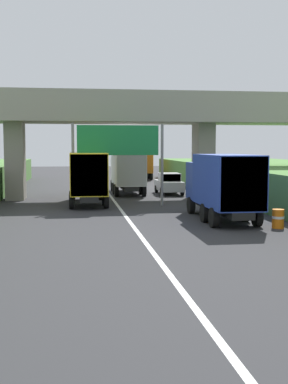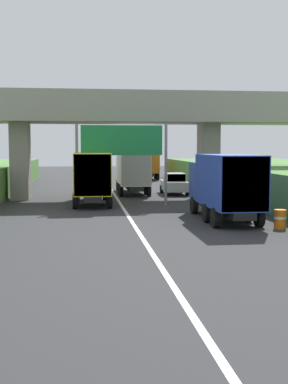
{
  "view_description": "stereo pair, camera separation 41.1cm",
  "coord_description": "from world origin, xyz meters",
  "px_view_note": "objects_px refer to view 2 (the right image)",
  "views": [
    {
      "loc": [
        -2.81,
        1.12,
        3.83
      ],
      "look_at": [
        0.0,
        21.06,
        2.0
      ],
      "focal_mm": 46.68,
      "sensor_mm": 36.0,
      "label": 1
    },
    {
      "loc": [
        -2.41,
        1.06,
        3.83
      ],
      "look_at": [
        0.0,
        21.06,
        2.0
      ],
      "focal_mm": 46.68,
      "sensor_mm": 36.0,
      "label": 2
    }
  ],
  "objects_px": {
    "overhead_highway_sign": "(122,146)",
    "truck_yellow": "(92,175)",
    "truck_blue": "(224,184)",
    "construction_barrel_4": "(280,219)",
    "truck_orange": "(146,163)",
    "car_silver": "(174,184)",
    "truck_white": "(132,170)"
  },
  "relations": [
    {
      "from": "overhead_highway_sign",
      "to": "truck_blue",
      "type": "xyz_separation_m",
      "value": [
        4.81,
        -6.77,
        -1.97
      ]
    },
    {
      "from": "truck_white",
      "to": "truck_yellow",
      "type": "xyz_separation_m",
      "value": [
        -3.4,
        -7.29,
        0.0
      ]
    },
    {
      "from": "truck_blue",
      "to": "truck_yellow",
      "type": "distance_m",
      "value": 10.55
    },
    {
      "from": "truck_blue",
      "to": "car_silver",
      "type": "height_order",
      "value": "truck_blue"
    },
    {
      "from": "overhead_highway_sign",
      "to": "truck_white",
      "type": "relative_size",
      "value": 0.81
    },
    {
      "from": "truck_white",
      "to": "construction_barrel_4",
      "type": "distance_m",
      "value": 19.07
    },
    {
      "from": "construction_barrel_4",
      "to": "truck_yellow",
      "type": "bearing_deg",
      "value": 128.02
    },
    {
      "from": "truck_blue",
      "to": "truck_orange",
      "type": "height_order",
      "value": "same"
    },
    {
      "from": "overhead_highway_sign",
      "to": "car_silver",
      "type": "bearing_deg",
      "value": 58.2
    },
    {
      "from": "truck_orange",
      "to": "car_silver",
      "type": "bearing_deg",
      "value": -90.41
    },
    {
      "from": "overhead_highway_sign",
      "to": "truck_yellow",
      "type": "distance_m",
      "value": 3.07
    },
    {
      "from": "truck_yellow",
      "to": "car_silver",
      "type": "xyz_separation_m",
      "value": [
        6.73,
        6.41,
        -1.08
      ]
    },
    {
      "from": "truck_yellow",
      "to": "truck_orange",
      "type": "distance_m",
      "value": 26.85
    },
    {
      "from": "truck_blue",
      "to": "truck_white",
      "type": "relative_size",
      "value": 1.0
    },
    {
      "from": "overhead_highway_sign",
      "to": "car_silver",
      "type": "height_order",
      "value": "overhead_highway_sign"
    },
    {
      "from": "truck_blue",
      "to": "truck_orange",
      "type": "relative_size",
      "value": 1.0
    },
    {
      "from": "truck_blue",
      "to": "construction_barrel_4",
      "type": "xyz_separation_m",
      "value": [
        1.88,
        -2.86,
        -1.47
      ]
    },
    {
      "from": "overhead_highway_sign",
      "to": "construction_barrel_4",
      "type": "bearing_deg",
      "value": -55.2
    },
    {
      "from": "overhead_highway_sign",
      "to": "truck_yellow",
      "type": "relative_size",
      "value": 0.81
    },
    {
      "from": "car_silver",
      "to": "truck_orange",
      "type": "bearing_deg",
      "value": 89.59
    },
    {
      "from": "truck_yellow",
      "to": "car_silver",
      "type": "distance_m",
      "value": 9.35
    },
    {
      "from": "truck_blue",
      "to": "overhead_highway_sign",
      "type": "bearing_deg",
      "value": 125.41
    },
    {
      "from": "truck_blue",
      "to": "car_silver",
      "type": "relative_size",
      "value": 1.78
    },
    {
      "from": "truck_yellow",
      "to": "truck_orange",
      "type": "xyz_separation_m",
      "value": [
        6.87,
        25.95,
        0.0
      ]
    },
    {
      "from": "truck_yellow",
      "to": "car_silver",
      "type": "height_order",
      "value": "truck_yellow"
    },
    {
      "from": "truck_yellow",
      "to": "construction_barrel_4",
      "type": "bearing_deg",
      "value": -51.98
    },
    {
      "from": "truck_orange",
      "to": "truck_yellow",
      "type": "bearing_deg",
      "value": -104.83
    },
    {
      "from": "truck_orange",
      "to": "truck_white",
      "type": "bearing_deg",
      "value": -100.54
    },
    {
      "from": "truck_blue",
      "to": "car_silver",
      "type": "bearing_deg",
      "value": 89.96
    },
    {
      "from": "truck_orange",
      "to": "car_silver",
      "type": "distance_m",
      "value": 19.58
    },
    {
      "from": "truck_yellow",
      "to": "truck_orange",
      "type": "height_order",
      "value": "same"
    },
    {
      "from": "overhead_highway_sign",
      "to": "truck_white",
      "type": "distance_m",
      "value": 9.0
    }
  ]
}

